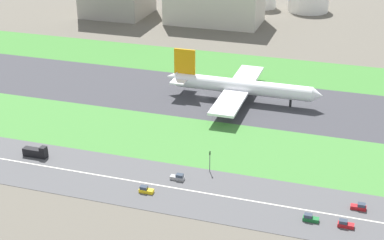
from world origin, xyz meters
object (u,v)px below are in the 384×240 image
at_px(car_4, 359,207).
at_px(traffic_light, 210,160).
at_px(airliner, 239,86).
at_px(car_2, 310,218).
at_px(truck_0, 36,152).
at_px(fuel_tank_centre, 308,0).
at_px(car_1, 178,177).
at_px(car_5, 146,190).
at_px(car_3, 345,224).

bearing_deg(car_4, traffic_light, 170.30).
bearing_deg(airliner, car_2, -63.44).
relative_size(airliner, truck_0, 7.74).
relative_size(truck_0, fuel_tank_centre, 0.32).
xyz_separation_m(car_4, fuel_tank_centre, (-44.03, 227.00, 5.91)).
height_order(car_1, truck_0, truck_0).
relative_size(car_2, traffic_light, 0.61).
distance_m(airliner, traffic_light, 60.23).
distance_m(airliner, fuel_tank_centre, 159.18).
xyz_separation_m(airliner, traffic_light, (4.86, -60.01, -1.94)).
distance_m(airliner, car_2, 87.36).
relative_size(truck_0, traffic_light, 1.17).
relative_size(car_1, car_5, 1.00).
bearing_deg(fuel_tank_centre, airliner, -92.74).
xyz_separation_m(traffic_light, fuel_tank_centre, (2.74, 219.01, 2.54)).
bearing_deg(truck_0, car_3, -5.61).
xyz_separation_m(car_5, car_3, (58.38, 0.00, 0.00)).
bearing_deg(truck_0, car_1, 0.00).
height_order(car_5, car_3, same).
xyz_separation_m(airliner, car_1, (-3.15, -68.00, -5.31)).
bearing_deg(traffic_light, car_2, -27.80).
bearing_deg(car_2, car_3, -180.00).
bearing_deg(car_1, car_2, -13.35).
bearing_deg(fuel_tank_centre, traffic_light, -90.72).
xyz_separation_m(car_2, car_3, (9.46, 0.00, 0.00)).
bearing_deg(car_4, car_2, -141.68).
distance_m(car_3, traffic_light, 47.28).
xyz_separation_m(airliner, fuel_tank_centre, (7.61, 159.00, 0.60)).
distance_m(car_2, car_3, 9.46).
height_order(traffic_light, fuel_tank_centre, fuel_tank_centre).
relative_size(car_2, car_3, 1.00).
distance_m(car_2, car_5, 48.92).
bearing_deg(car_4, car_3, -107.70).
bearing_deg(traffic_light, airliner, 94.63).
xyz_separation_m(car_4, car_1, (-54.79, 0.00, 0.00)).
xyz_separation_m(car_2, truck_0, (-92.44, 10.00, 0.75)).
xyz_separation_m(car_1, car_3, (51.60, -10.00, 0.00)).
relative_size(car_1, truck_0, 0.52).
relative_size(car_5, fuel_tank_centre, 0.17).
xyz_separation_m(airliner, truck_0, (-53.44, -68.00, -4.56)).
bearing_deg(traffic_light, truck_0, -172.19).
bearing_deg(car_1, car_3, -10.97).
relative_size(car_2, fuel_tank_centre, 0.17).
bearing_deg(car_2, car_5, 0.00).
xyz_separation_m(car_3, traffic_light, (-43.59, 17.99, 3.37)).
bearing_deg(car_3, car_2, 0.00).
bearing_deg(fuel_tank_centre, car_1, -92.71).
height_order(car_3, fuel_tank_centre, fuel_tank_centre).
bearing_deg(car_1, car_4, 0.00).
bearing_deg(traffic_light, car_1, -135.07).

